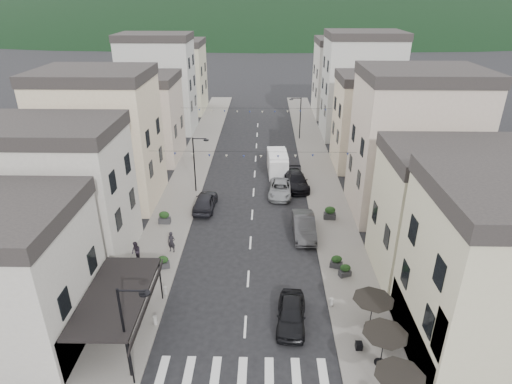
# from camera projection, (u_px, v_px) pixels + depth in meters

# --- Properties ---
(sidewalk_left) EXTENTS (4.00, 76.00, 0.12)m
(sidewalk_left) POSITION_uv_depth(u_px,v_px,m) (192.00, 170.00, 50.74)
(sidewalk_left) COLOR slate
(sidewalk_left) RESTS_ON ground
(sidewalk_right) EXTENTS (4.00, 76.00, 0.12)m
(sidewalk_right) POSITION_uv_depth(u_px,v_px,m) (318.00, 171.00, 50.45)
(sidewalk_right) COLOR slate
(sidewalk_right) RESTS_ON ground
(hill_backdrop) EXTENTS (640.00, 360.00, 70.00)m
(hill_backdrop) POSITION_uv_depth(u_px,v_px,m) (264.00, 22.00, 293.00)
(hill_backdrop) COLOR black
(hill_backdrop) RESTS_ON ground
(boutique_awning) EXTENTS (3.77, 7.50, 3.28)m
(boutique_awning) POSITION_uv_depth(u_px,v_px,m) (120.00, 296.00, 25.02)
(boutique_awning) COLOR black
(boutique_awning) RESTS_ON ground
(buildings_row_left) EXTENTS (10.20, 54.16, 14.00)m
(buildings_row_left) POSITION_uv_depth(u_px,v_px,m) (140.00, 107.00, 53.50)
(buildings_row_left) COLOR #B6B1A7
(buildings_row_left) RESTS_ON ground
(buildings_row_right) EXTENTS (10.20, 54.16, 14.50)m
(buildings_row_right) POSITION_uv_depth(u_px,v_px,m) (375.00, 109.00, 51.81)
(buildings_row_right) COLOR beige
(buildings_row_right) RESTS_ON ground
(cafe_terrace) EXTENTS (2.50, 8.10, 2.53)m
(cafe_terrace) POSITION_uv_depth(u_px,v_px,m) (384.00, 337.00, 23.06)
(cafe_terrace) COLOR black
(cafe_terrace) RESTS_ON ground
(streetlamp_left_near) EXTENTS (1.70, 0.56, 6.00)m
(streetlamp_left_near) POSITION_uv_depth(u_px,v_px,m) (128.00, 325.00, 22.03)
(streetlamp_left_near) COLOR black
(streetlamp_left_near) RESTS_ON ground
(streetlamp_left_far) EXTENTS (1.70, 0.56, 6.00)m
(streetlamp_left_far) POSITION_uv_depth(u_px,v_px,m) (197.00, 159.00, 43.73)
(streetlamp_left_far) COLOR black
(streetlamp_left_far) RESTS_ON ground
(streetlamp_right_far) EXTENTS (1.70, 0.56, 6.00)m
(streetlamp_right_far) POSITION_uv_depth(u_px,v_px,m) (298.00, 114.00, 59.79)
(streetlamp_right_far) COLOR black
(streetlamp_right_far) RESTS_ON ground
(bollards) EXTENTS (11.66, 10.26, 0.60)m
(bollards) POSITION_uv_depth(u_px,v_px,m) (245.00, 327.00, 26.48)
(bollards) COLOR gray
(bollards) RESTS_ON ground
(bunting_near) EXTENTS (19.00, 0.28, 0.62)m
(bunting_near) POSITION_uv_depth(u_px,v_px,m) (252.00, 155.00, 39.17)
(bunting_near) COLOR black
(bunting_near) RESTS_ON ground
(bunting_far) EXTENTS (19.00, 0.28, 0.62)m
(bunting_far) POSITION_uv_depth(u_px,v_px,m) (256.00, 111.00, 53.64)
(bunting_far) COLOR black
(bunting_far) RESTS_ON ground
(parked_car_a) EXTENTS (2.15, 4.57, 1.51)m
(parked_car_a) POSITION_uv_depth(u_px,v_px,m) (291.00, 314.00, 27.08)
(parked_car_a) COLOR black
(parked_car_a) RESTS_ON ground
(parked_car_b) EXTENTS (1.85, 5.23, 1.72)m
(parked_car_b) POSITION_uv_depth(u_px,v_px,m) (304.00, 226.00, 36.96)
(parked_car_b) COLOR #2F2F31
(parked_car_b) RESTS_ON ground
(parked_car_c) EXTENTS (2.72, 5.20, 1.40)m
(parked_car_c) POSITION_uv_depth(u_px,v_px,m) (280.00, 189.00, 44.30)
(parked_car_c) COLOR gray
(parked_car_c) RESTS_ON ground
(parked_car_d) EXTENTS (2.83, 5.62, 1.57)m
(parked_car_d) POSITION_uv_depth(u_px,v_px,m) (296.00, 180.00, 46.08)
(parked_car_d) COLOR black
(parked_car_d) RESTS_ON ground
(parked_car_e) EXTENTS (2.16, 4.94, 1.66)m
(parked_car_e) POSITION_uv_depth(u_px,v_px,m) (205.00, 201.00, 41.40)
(parked_car_e) COLOR black
(parked_car_e) RESTS_ON ground
(delivery_van) EXTENTS (2.40, 5.52, 2.60)m
(delivery_van) POSITION_uv_depth(u_px,v_px,m) (277.00, 162.00, 49.61)
(delivery_van) COLOR silver
(delivery_van) RESTS_ON ground
(pedestrian_a) EXTENTS (0.72, 0.56, 1.77)m
(pedestrian_a) POSITION_uv_depth(u_px,v_px,m) (171.00, 242.00, 34.36)
(pedestrian_a) COLOR black
(pedestrian_a) RESTS_ON sidewalk_left
(pedestrian_b) EXTENTS (1.02, 1.02, 1.66)m
(pedestrian_b) POSITION_uv_depth(u_px,v_px,m) (136.00, 252.00, 33.18)
(pedestrian_b) COLOR #261F29
(pedestrian_b) RESTS_ON sidewalk_left
(planter_la) EXTENTS (1.02, 0.73, 1.03)m
(planter_la) POSITION_uv_depth(u_px,v_px,m) (163.00, 262.00, 32.48)
(planter_la) COLOR #2F2F32
(planter_la) RESTS_ON sidewalk_left
(planter_lb) EXTENTS (1.06, 0.59, 1.18)m
(planter_lb) POSITION_uv_depth(u_px,v_px,m) (164.00, 217.00, 38.75)
(planter_lb) COLOR #2F2F32
(planter_lb) RESTS_ON sidewalk_left
(planter_ra) EXTENTS (1.04, 0.79, 1.03)m
(planter_ra) POSITION_uv_depth(u_px,v_px,m) (336.00, 262.00, 32.54)
(planter_ra) COLOR #2A2B2D
(planter_ra) RESTS_ON sidewalk_right
(planter_rb) EXTENTS (1.00, 0.77, 0.99)m
(planter_rb) POSITION_uv_depth(u_px,v_px,m) (345.00, 270.00, 31.56)
(planter_rb) COLOR #2B2A2D
(planter_rb) RESTS_ON sidewalk_right
(planter_rc) EXTENTS (1.15, 0.70, 1.24)m
(planter_rc) POSITION_uv_depth(u_px,v_px,m) (330.00, 213.00, 39.48)
(planter_rc) COLOR #29292B
(planter_rc) RESTS_ON sidewalk_right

